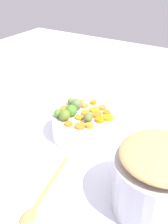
# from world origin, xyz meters

# --- Properties ---
(tabletop) EXTENTS (2.40, 2.40, 0.02)m
(tabletop) POSITION_xyz_m (0.00, 0.00, 0.01)
(tabletop) COLOR white
(tabletop) RESTS_ON ground
(serving_bowl_carrots) EXTENTS (0.23, 0.23, 0.09)m
(serving_bowl_carrots) POSITION_xyz_m (0.00, -0.02, 0.06)
(serving_bowl_carrots) COLOR white
(serving_bowl_carrots) RESTS_ON tabletop
(metal_pot) EXTENTS (0.23, 0.23, 0.15)m
(metal_pot) POSITION_xyz_m (-0.32, 0.16, 0.09)
(metal_pot) COLOR #AFB1BC
(metal_pot) RESTS_ON tabletop
(stuffing_mound) EXTENTS (0.21, 0.21, 0.04)m
(stuffing_mound) POSITION_xyz_m (-0.32, 0.16, 0.19)
(stuffing_mound) COLOR tan
(stuffing_mound) RESTS_ON metal_pot
(carrot_slice_0) EXTENTS (0.05, 0.05, 0.01)m
(carrot_slice_0) POSITION_xyz_m (-0.04, -0.03, 0.11)
(carrot_slice_0) COLOR orange
(carrot_slice_0) RESTS_ON serving_bowl_carrots
(carrot_slice_1) EXTENTS (0.04, 0.04, 0.01)m
(carrot_slice_1) POSITION_xyz_m (0.08, -0.01, 0.11)
(carrot_slice_1) COLOR orange
(carrot_slice_1) RESTS_ON serving_bowl_carrots
(carrot_slice_2) EXTENTS (0.04, 0.04, 0.01)m
(carrot_slice_2) POSITION_xyz_m (-0.03, 0.06, 0.11)
(carrot_slice_2) COLOR orange
(carrot_slice_2) RESTS_ON serving_bowl_carrots
(carrot_slice_3) EXTENTS (0.05, 0.05, 0.01)m
(carrot_slice_3) POSITION_xyz_m (-0.08, -0.03, 0.11)
(carrot_slice_3) COLOR orange
(carrot_slice_3) RESTS_ON serving_bowl_carrots
(carrot_slice_4) EXTENTS (0.03, 0.03, 0.01)m
(carrot_slice_4) POSITION_xyz_m (0.01, 0.07, 0.11)
(carrot_slice_4) COLOR orange
(carrot_slice_4) RESTS_ON serving_bowl_carrots
(carrot_slice_5) EXTENTS (0.03, 0.03, 0.01)m
(carrot_slice_5) POSITION_xyz_m (-0.06, 0.04, 0.11)
(carrot_slice_5) COLOR orange
(carrot_slice_5) RESTS_ON serving_bowl_carrots
(carrot_slice_6) EXTENTS (0.04, 0.04, 0.01)m
(carrot_slice_6) POSITION_xyz_m (-0.03, -0.08, 0.11)
(carrot_slice_6) COLOR orange
(carrot_slice_6) RESTS_ON serving_bowl_carrots
(carrot_slice_7) EXTENTS (0.04, 0.04, 0.01)m
(carrot_slice_7) POSITION_xyz_m (-0.00, 0.01, 0.11)
(carrot_slice_7) COLOR orange
(carrot_slice_7) RESTS_ON serving_bowl_carrots
(carrot_slice_8) EXTENTS (0.03, 0.03, 0.01)m
(carrot_slice_8) POSITION_xyz_m (-0.07, -0.01, 0.11)
(carrot_slice_8) COLOR orange
(carrot_slice_8) RESTS_ON serving_bowl_carrots
(carrot_slice_9) EXTENTS (0.03, 0.03, 0.01)m
(carrot_slice_9) POSITION_xyz_m (0.01, -0.10, 0.11)
(carrot_slice_9) COLOR orange
(carrot_slice_9) RESTS_ON serving_bowl_carrots
(carrot_slice_10) EXTENTS (0.04, 0.04, 0.01)m
(carrot_slice_10) POSITION_xyz_m (-0.07, -0.06, 0.11)
(carrot_slice_10) COLOR orange
(carrot_slice_10) RESTS_ON serving_bowl_carrots
(carrot_slice_11) EXTENTS (0.05, 0.05, 0.01)m
(carrot_slice_11) POSITION_xyz_m (-0.02, -0.06, 0.11)
(carrot_slice_11) COLOR orange
(carrot_slice_11) RESTS_ON serving_bowl_carrots
(carrot_slice_12) EXTENTS (0.04, 0.04, 0.01)m
(carrot_slice_12) POSITION_xyz_m (-0.00, -0.02, 0.11)
(carrot_slice_12) COLOR orange
(carrot_slice_12) RESTS_ON serving_bowl_carrots
(carrot_slice_13) EXTENTS (0.05, 0.05, 0.01)m
(carrot_slice_13) POSITION_xyz_m (0.06, -0.08, 0.11)
(carrot_slice_13) COLOR orange
(carrot_slice_13) RESTS_ON serving_bowl_carrots
(carrot_slice_14) EXTENTS (0.04, 0.04, 0.01)m
(carrot_slice_14) POSITION_xyz_m (0.03, -0.06, 0.11)
(carrot_slice_14) COLOR orange
(carrot_slice_14) RESTS_ON serving_bowl_carrots
(brussels_sprout_0) EXTENTS (0.04, 0.04, 0.04)m
(brussels_sprout_0) POSITION_xyz_m (0.03, 0.01, 0.13)
(brussels_sprout_0) COLOR #46802B
(brussels_sprout_0) RESTS_ON serving_bowl_carrots
(brussels_sprout_1) EXTENTS (0.03, 0.03, 0.03)m
(brussels_sprout_1) POSITION_xyz_m (0.08, -0.05, 0.12)
(brussels_sprout_1) COLOR olive
(brussels_sprout_1) RESTS_ON serving_bowl_carrots
(brussels_sprout_2) EXTENTS (0.04, 0.04, 0.04)m
(brussels_sprout_2) POSITION_xyz_m (0.04, 0.05, 0.13)
(brussels_sprout_2) COLOR #5B7127
(brussels_sprout_2) RESTS_ON serving_bowl_carrots
(brussels_sprout_3) EXTENTS (0.03, 0.03, 0.03)m
(brussels_sprout_3) POSITION_xyz_m (-0.04, 0.02, 0.12)
(brussels_sprout_3) COLOR #596C32
(brussels_sprout_3) RESTS_ON serving_bowl_carrots
(brussels_sprout_4) EXTENTS (0.04, 0.04, 0.04)m
(brussels_sprout_4) POSITION_xyz_m (0.04, -0.03, 0.13)
(brussels_sprout_4) COLOR #5B7140
(brussels_sprout_4) RESTS_ON serving_bowl_carrots
(brussels_sprout_5) EXTENTS (0.03, 0.03, 0.03)m
(brussels_sprout_5) POSITION_xyz_m (0.07, 0.04, 0.12)
(brussels_sprout_5) COLOR #50812A
(brussels_sprout_5) RESTS_ON serving_bowl_carrots
(wooden_spoon) EXTENTS (0.08, 0.27, 0.01)m
(wooden_spoon) POSITION_xyz_m (-0.06, 0.31, 0.03)
(wooden_spoon) COLOR #B1834D
(wooden_spoon) RESTS_ON tabletop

